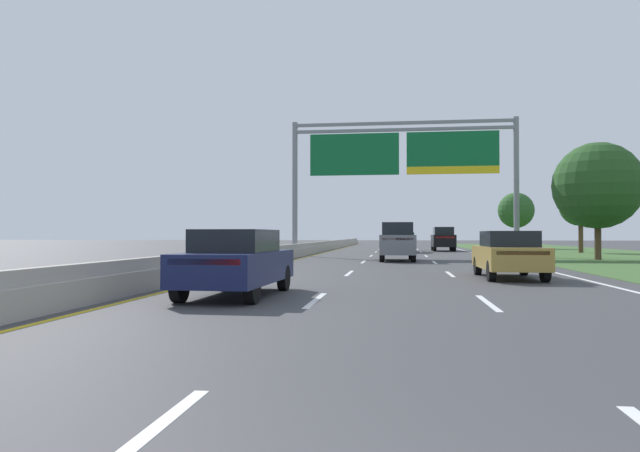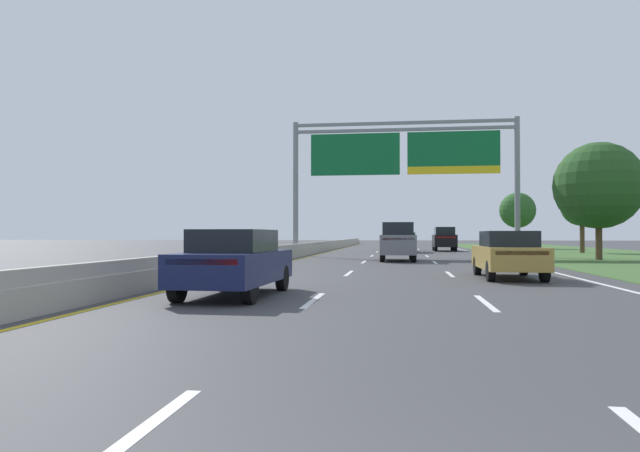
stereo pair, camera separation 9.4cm
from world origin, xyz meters
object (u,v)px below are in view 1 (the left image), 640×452
roadside_tree_distant (516,210)px  car_gold_right_lane_sedan (509,254)px  car_black_right_lane_suv (443,239)px  roadside_tree_far (581,205)px  car_grey_centre_lane_suv (397,241)px  roadside_tree_mid (598,186)px  car_navy_left_lane_sedan (236,261)px  overhead_sign_gantry (403,159)px  pickup_truck_darkgreen (401,239)px

roadside_tree_distant → car_gold_right_lane_sedan: bearing=-101.4°
car_black_right_lane_suv → roadside_tree_far: 11.46m
roadside_tree_far → car_black_right_lane_suv: bearing=158.4°
car_gold_right_lane_sedan → car_grey_centre_lane_suv: (-3.69, 12.45, 0.28)m
car_black_right_lane_suv → roadside_tree_distant: (8.19, 10.04, 2.85)m
car_black_right_lane_suv → roadside_tree_mid: 19.14m
car_navy_left_lane_sedan → roadside_tree_mid: (15.08, 21.51, 3.42)m
overhead_sign_gantry → car_black_right_lane_suv: (3.63, 13.10, -5.41)m
pickup_truck_darkgreen → car_black_right_lane_suv: size_ratio=1.15×
roadside_tree_far → roadside_tree_distant: bearing=98.7°
car_grey_centre_lane_suv → car_navy_left_lane_sedan: bearing=168.0°
car_grey_centre_lane_suv → roadside_tree_mid: roadside_tree_mid is taller
overhead_sign_gantry → roadside_tree_mid: 11.99m
car_black_right_lane_suv → car_navy_left_lane_sedan: 39.68m
overhead_sign_gantry → roadside_tree_far: bearing=32.7°
car_grey_centre_lane_suv → roadside_tree_distant: size_ratio=0.81×
pickup_truck_darkgreen → roadside_tree_distant: bearing=-41.9°
car_gold_right_lane_sedan → pickup_truck_darkgreen: bearing=6.6°
roadside_tree_far → pickup_truck_darkgreen: bearing=178.5°
roadside_tree_distant → pickup_truck_darkgreen: bearing=-130.9°
pickup_truck_darkgreen → car_gold_right_lane_sedan: pickup_truck_darkgreen is taller
car_grey_centre_lane_suv → roadside_tree_far: (14.37, 15.70, 2.65)m
roadside_tree_mid → pickup_truck_darkgreen: bearing=129.0°
car_black_right_lane_suv → roadside_tree_mid: roadside_tree_mid is taller
roadside_tree_mid → car_gold_right_lane_sedan: bearing=-117.2°
pickup_truck_darkgreen → car_grey_centre_lane_suv: 16.07m
car_grey_centre_lane_suv → car_navy_left_lane_sedan: size_ratio=1.06×
pickup_truck_darkgreen → roadside_tree_mid: 17.86m
car_gold_right_lane_sedan → roadside_tree_far: size_ratio=0.81×
car_grey_centre_lane_suv → car_gold_right_lane_sedan: bearing=-164.4°
roadside_tree_far → roadside_tree_distant: roadside_tree_distant is taller
car_navy_left_lane_sedan → roadside_tree_far: size_ratio=0.82×
car_grey_centre_lane_suv → roadside_tree_distant: 32.37m
car_grey_centre_lane_suv → roadside_tree_mid: bearing=-78.9°
car_grey_centre_lane_suv → car_black_right_lane_suv: 20.21m
overhead_sign_gantry → car_gold_right_lane_sedan: size_ratio=3.42×
car_gold_right_lane_sedan → roadside_tree_far: roadside_tree_far is taller
overhead_sign_gantry → pickup_truck_darkgreen: (-0.12, 9.35, -5.43)m
pickup_truck_darkgreen → car_gold_right_lane_sedan: size_ratio=1.23×
car_black_right_lane_suv → car_navy_left_lane_sedan: bearing=169.0°
roadside_tree_far → roadside_tree_distant: size_ratio=0.93×
car_navy_left_lane_sedan → roadside_tree_far: roadside_tree_far is taller
pickup_truck_darkgreen → car_navy_left_lane_sedan: size_ratio=1.22×
car_gold_right_lane_sedan → car_black_right_lane_suv: car_black_right_lane_suv is taller
car_grey_centre_lane_suv → roadside_tree_distant: (12.20, 29.85, 2.85)m
roadside_tree_distant → roadside_tree_mid: bearing=-91.8°
car_black_right_lane_suv → roadside_tree_far: bearing=-111.3°
pickup_truck_darkgreen → roadside_tree_distant: roadside_tree_distant is taller
car_navy_left_lane_sedan → roadside_tree_distant: bearing=-16.5°
car_black_right_lane_suv → roadside_tree_far: size_ratio=0.87×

